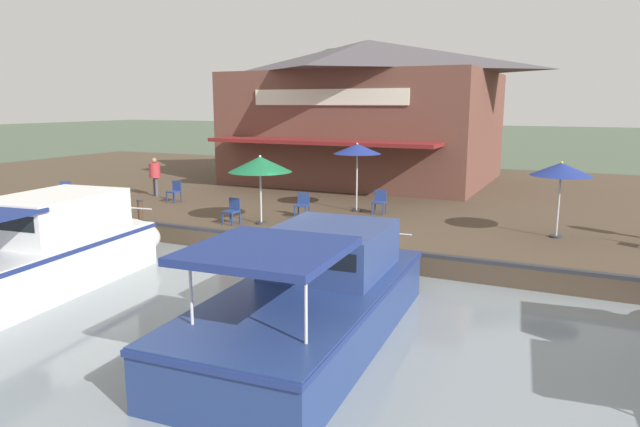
{
  "coord_description": "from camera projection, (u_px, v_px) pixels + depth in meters",
  "views": [
    {
      "loc": [
        14.08,
        7.7,
        4.53
      ],
      "look_at": [
        -1.0,
        0.53,
        1.3
      ],
      "focal_mm": 32.0,
      "sensor_mm": 36.0,
      "label": 1
    }
  ],
  "objects": [
    {
      "name": "cafe_chair_mid_patio",
      "position": [
        175.0,
        190.0,
        23.05
      ],
      "size": [
        0.46,
        0.46,
        0.85
      ],
      "color": "navy",
      "rests_on": "quay_deck"
    },
    {
      "name": "patio_umbrella_far_corner",
      "position": [
        260.0,
        164.0,
        18.55
      ],
      "size": [
        2.09,
        2.09,
        2.28
      ],
      "color": "#B7B7B7",
      "rests_on": "quay_deck"
    },
    {
      "name": "cafe_chair_far_corner_seat",
      "position": [
        380.0,
        201.0,
        20.59
      ],
      "size": [
        0.48,
        0.48,
        0.85
      ],
      "color": "navy",
      "rests_on": "quay_deck"
    },
    {
      "name": "ground_plane",
      "position": [
        289.0,
        262.0,
        16.59
      ],
      "size": [
        220.0,
        220.0,
        0.0
      ],
      "primitive_type": "plane",
      "color": "#4C5B47"
    },
    {
      "name": "person_mid_patio",
      "position": [
        155.0,
        172.0,
        24.4
      ],
      "size": [
        0.47,
        0.47,
        1.65
      ],
      "color": "#4C4C56",
      "rests_on": "quay_deck"
    },
    {
      "name": "motorboat_fourth_along",
      "position": [
        47.0,
        252.0,
        14.1
      ],
      "size": [
        8.3,
        3.58,
        2.22
      ],
      "color": "white",
      "rests_on": "river_water"
    },
    {
      "name": "waterfront_restaurant",
      "position": [
        367.0,
        110.0,
        29.36
      ],
      "size": [
        11.64,
        12.91,
        7.09
      ],
      "color": "brown",
      "rests_on": "quay_deck"
    },
    {
      "name": "cafe_chair_under_first_umbrella",
      "position": [
        65.0,
        191.0,
        22.9
      ],
      "size": [
        0.59,
        0.59,
        0.85
      ],
      "color": "navy",
      "rests_on": "quay_deck"
    },
    {
      "name": "cafe_chair_beside_entrance",
      "position": [
        302.0,
        204.0,
        19.97
      ],
      "size": [
        0.5,
        0.5,
        0.85
      ],
      "color": "navy",
      "rests_on": "quay_deck"
    },
    {
      "name": "motorboat_outer_channel",
      "position": [
        324.0,
        291.0,
        11.49
      ],
      "size": [
        8.29,
        3.22,
        2.23
      ],
      "color": "navy",
      "rests_on": "river_water"
    },
    {
      "name": "patio_umbrella_by_entrance",
      "position": [
        357.0,
        149.0,
        20.71
      ],
      "size": [
        1.74,
        1.74,
        2.53
      ],
      "color": "#B7B7B7",
      "rests_on": "quay_deck"
    },
    {
      "name": "cafe_chair_facing_river",
      "position": [
        232.0,
        210.0,
        18.83
      ],
      "size": [
        0.47,
        0.47,
        0.85
      ],
      "color": "navy",
      "rests_on": "quay_deck"
    },
    {
      "name": "quay_deck",
      "position": [
        403.0,
        197.0,
        26.29
      ],
      "size": [
        22.0,
        56.0,
        0.6
      ],
      "primitive_type": "cube",
      "color": "#4C3D2D",
      "rests_on": "ground"
    },
    {
      "name": "patio_umbrella_mid_patio_right",
      "position": [
        561.0,
        170.0,
        16.63
      ],
      "size": [
        1.76,
        1.76,
        2.27
      ],
      "color": "#B7B7B7",
      "rests_on": "quay_deck"
    },
    {
      "name": "tree_downstream_bank",
      "position": [
        331.0,
        82.0,
        34.28
      ],
      "size": [
        3.87,
        3.69,
        7.18
      ],
      "color": "brown",
      "rests_on": "quay_deck"
    },
    {
      "name": "mooring_post",
      "position": [
        140.0,
        210.0,
        19.19
      ],
      "size": [
        0.22,
        0.22,
        0.77
      ],
      "color": "#473323",
      "rests_on": "quay_deck"
    },
    {
      "name": "quay_edge_fender",
      "position": [
        290.0,
        239.0,
        16.55
      ],
      "size": [
        0.2,
        50.4,
        0.1
      ],
      "primitive_type": "cube",
      "color": "#2D2D33",
      "rests_on": "quay_deck"
    }
  ]
}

